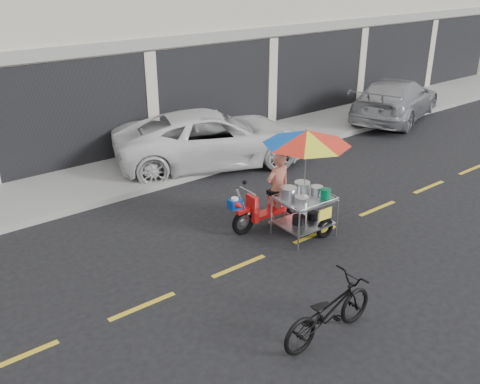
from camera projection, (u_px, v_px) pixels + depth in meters
ground at (315, 234)px, 10.95m from camera, size 90.00×90.00×0.00m
sidewalk at (173, 159)px, 14.88m from camera, size 45.00×3.00×0.15m
centerline at (315, 234)px, 10.95m from camera, size 42.00×0.10×0.01m
white_pickup at (212, 138)px, 14.49m from camera, size 5.79×4.06×1.47m
silver_pickup at (395, 99)px, 18.64m from camera, size 5.32×3.53×1.43m
near_bicycle at (329, 311)px, 7.80m from camera, size 1.77×0.63×0.93m
food_vendor_rig at (295, 166)px, 10.60m from camera, size 2.22×1.86×2.25m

